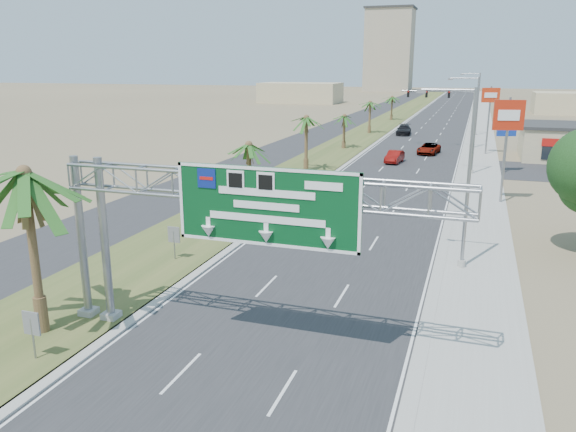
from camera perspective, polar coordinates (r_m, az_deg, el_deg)
The scene contains 26 objects.
road at distance 120.19m, azimuth 14.98°, elevation 9.24°, with size 12.00×300.00×0.02m, color #28282B.
sidewalk_right at distance 119.94m, azimuth 19.07°, elevation 8.94°, with size 4.00×300.00×0.10m, color #9E9B93.
median_grass at distance 121.24m, azimuth 10.20°, elevation 9.57°, with size 7.00×300.00×0.12m, color #405224.
opposing_road at distance 122.46m, azimuth 6.92°, elevation 9.73°, with size 8.00×300.00×0.02m, color #28282B.
sign_gantry at distance 21.83m, azimuth -5.65°, elevation 1.64°, with size 16.75×1.24×7.50m.
palm_near at distance 24.63m, azimuth -25.24°, elevation 3.88°, with size 5.70×5.70×8.35m.
palm_row_b at distance 45.28m, azimuth -4.00°, elevation 7.14°, with size 3.99×3.99×5.95m.
palm_row_c at distance 60.20m, azimuth 1.88°, elevation 9.85°, with size 3.99×3.99×6.75m.
palm_row_d at distance 77.65m, azimuth 5.75°, elevation 10.02°, with size 3.99×3.99×5.45m.
palm_row_e at distance 96.17m, azimuth 8.35°, elevation 11.29°, with size 3.99×3.99×6.15m.
palm_row_f at distance 120.83m, azimuth 10.54°, elevation 11.75°, with size 3.99×3.99×5.75m.
streetlight_near at distance 32.08m, azimuth 17.46°, elevation 2.84°, with size 3.27×0.44×10.00m.
streetlight_mid at distance 61.77m, azimuth 18.26°, elevation 8.34°, with size 3.27×0.44×10.00m.
streetlight_far at distance 97.64m, azimuth 18.58°, elevation 10.51°, with size 3.27×0.44×10.00m.
signal_mast at distance 81.68m, azimuth 16.97°, elevation 10.01°, with size 10.28×0.71×8.00m.
median_signback_a at distance 23.89m, azimuth -24.59°, elevation -10.20°, with size 0.75×0.08×2.08m.
median_signback_b at distance 33.28m, azimuth -11.51°, elevation -2.11°, with size 0.75×0.08×2.08m.
tower_distant at distance 262.53m, azimuth 10.24°, elevation 16.20°, with size 20.00×16.00×35.00m, color tan.
building_distant_left at distance 177.62m, azimuth 1.28°, elevation 12.41°, with size 24.00×14.00×6.00m, color #CAB888.
car_left_lane at distance 42.51m, azimuth 2.32°, elevation 1.08°, with size 2.01×5.00×1.70m, color black.
car_mid_lane at distance 67.55m, azimuth 10.77°, elevation 5.93°, with size 1.51×4.32×1.42m, color maroon.
car_right_lane at distance 75.28m, azimuth 14.11°, elevation 6.64°, with size 2.31×5.01×1.39m, color gray.
car_far at distance 95.90m, azimuth 11.67°, elevation 8.56°, with size 2.24×5.50×1.60m, color black.
pole_sign_red_near at distance 48.96m, azimuth 21.47°, elevation 8.96°, with size 2.41×0.81×8.66m.
pole_sign_blue at distance 63.66m, azimuth 21.38°, elevation 8.69°, with size 1.98×0.96×7.13m.
pole_sign_red_far at distance 76.39m, azimuth 19.85°, elevation 10.95°, with size 2.20×0.85×8.62m.
Camera 1 is at (7.69, -9.43, 11.08)m, focal length 35.00 mm.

